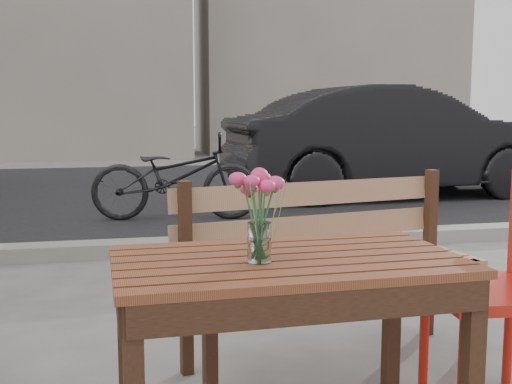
{
  "coord_description": "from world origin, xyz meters",
  "views": [
    {
      "loc": [
        -0.71,
        -2.13,
        1.18
      ],
      "look_at": [
        -0.28,
        -0.15,
        0.91
      ],
      "focal_mm": 45.0,
      "sensor_mm": 36.0,
      "label": 1
    }
  ],
  "objects_px": {
    "main_vase": "(259,204)",
    "main_table": "(287,291)",
    "bicycle": "(175,176)",
    "parked_car": "(393,142)"
  },
  "relations": [
    {
      "from": "main_vase",
      "to": "bicycle",
      "type": "distance_m",
      "value": 4.83
    },
    {
      "from": "main_vase",
      "to": "main_table",
      "type": "bearing_deg",
      "value": 24.97
    },
    {
      "from": "parked_car",
      "to": "bicycle",
      "type": "height_order",
      "value": "parked_car"
    },
    {
      "from": "main_table",
      "to": "main_vase",
      "type": "height_order",
      "value": "main_vase"
    },
    {
      "from": "bicycle",
      "to": "main_vase",
      "type": "bearing_deg",
      "value": -173.53
    },
    {
      "from": "bicycle",
      "to": "main_table",
      "type": "bearing_deg",
      "value": -172.28
    },
    {
      "from": "main_vase",
      "to": "bicycle",
      "type": "height_order",
      "value": "main_vase"
    },
    {
      "from": "main_table",
      "to": "main_vase",
      "type": "xyz_separation_m",
      "value": [
        -0.1,
        -0.05,
        0.3
      ]
    },
    {
      "from": "main_table",
      "to": "bicycle",
      "type": "xyz_separation_m",
      "value": [
        0.05,
        4.76,
        -0.12
      ]
    },
    {
      "from": "main_vase",
      "to": "parked_car",
      "type": "distance_m",
      "value": 6.85
    }
  ]
}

